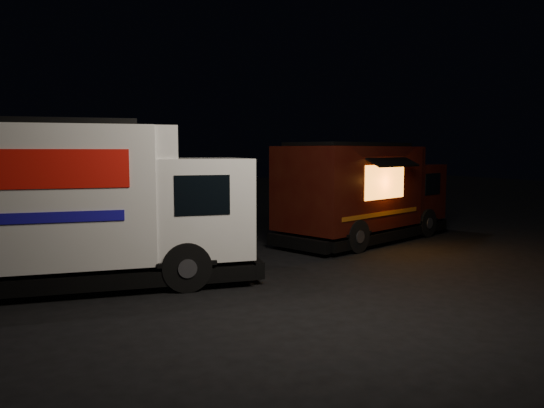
{
  "coord_description": "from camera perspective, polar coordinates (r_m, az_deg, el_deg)",
  "views": [
    {
      "loc": [
        -5.66,
        -10.99,
        2.86
      ],
      "look_at": [
        0.7,
        2.0,
        1.4
      ],
      "focal_mm": 35.0,
      "sensor_mm": 36.0,
      "label": 1
    }
  ],
  "objects": [
    {
      "name": "red_truck",
      "position": [
        17.2,
        10.03,
        1.3
      ],
      "size": [
        7.11,
        4.5,
        3.11
      ],
      "primitive_type": null,
      "rotation": [
        0.0,
        0.0,
        0.33
      ],
      "color": "black",
      "rests_on": "ground"
    },
    {
      "name": "white_truck",
      "position": [
        11.89,
        -20.57,
        0.01
      ],
      "size": [
        8.02,
        3.82,
        3.49
      ],
      "primitive_type": null,
      "rotation": [
        0.0,
        0.0,
        -0.16
      ],
      "color": "silver",
      "rests_on": "ground"
    },
    {
      "name": "ground",
      "position": [
        12.68,
        1.14,
        -7.28
      ],
      "size": [
        80.0,
        80.0,
        0.0
      ],
      "primitive_type": "plane",
      "color": "black",
      "rests_on": "ground"
    }
  ]
}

